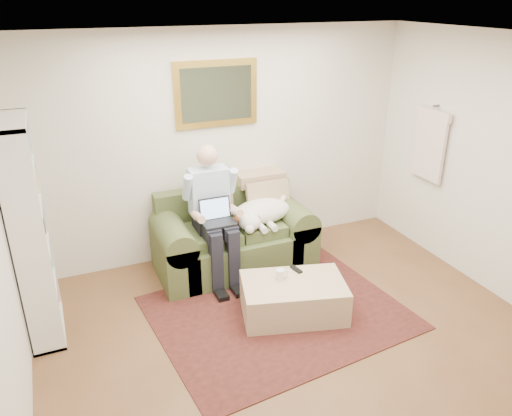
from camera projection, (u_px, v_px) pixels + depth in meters
room_shell at (315, 218)px, 3.89m from camera, size 4.51×5.00×2.61m
rug at (278, 312)px, 4.93m from camera, size 2.53×2.11×0.01m
sofa at (233, 242)px, 5.67m from camera, size 1.75×0.89×1.05m
seated_man at (215, 217)px, 5.27m from camera, size 0.58×0.82×1.47m
laptop at (217, 216)px, 5.20m from camera, size 0.34×0.27×0.25m
sleeping_dog at (262, 211)px, 5.56m from camera, size 0.72×0.45×0.27m
ottoman at (293, 298)px, 4.85m from camera, size 1.11×0.86×0.36m
coffee_mug at (280, 275)px, 4.82m from camera, size 0.08×0.08×0.10m
tv_remote at (296, 269)px, 4.99m from camera, size 0.07×0.16×0.02m
bookshelf at (30, 233)px, 4.31m from camera, size 0.28×0.80×2.00m
wall_mirror at (216, 94)px, 5.41m from camera, size 0.94×0.04×0.72m
hanging_shirt at (430, 141)px, 5.70m from camera, size 0.06×0.52×0.90m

